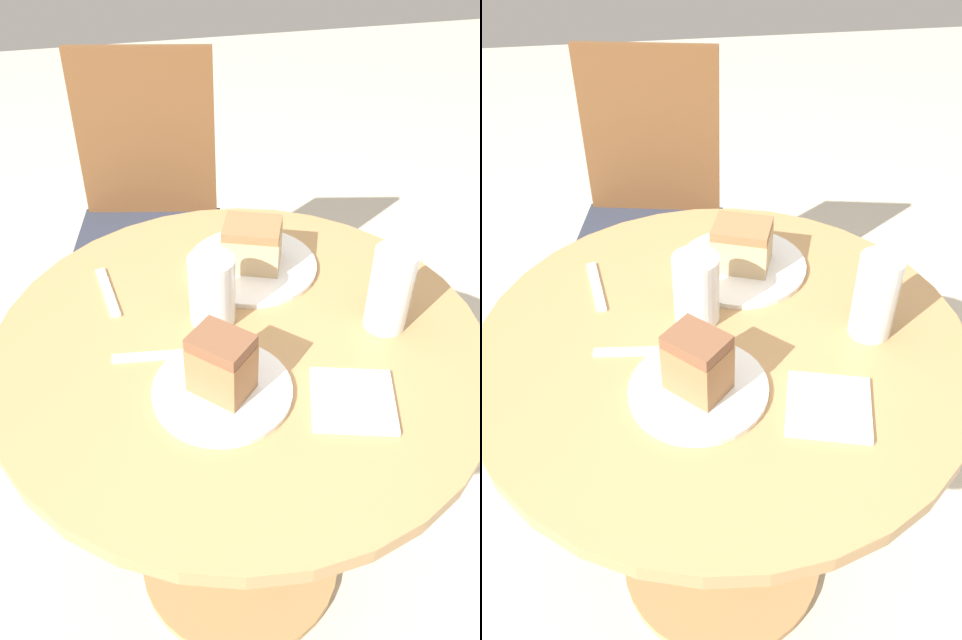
{
  "view_description": "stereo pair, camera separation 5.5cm",
  "coord_description": "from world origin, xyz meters",
  "views": [
    {
      "loc": [
        -0.16,
        -0.75,
        1.45
      ],
      "look_at": [
        0.0,
        0.0,
        0.78
      ],
      "focal_mm": 35.0,
      "sensor_mm": 36.0,
      "label": 1
    },
    {
      "loc": [
        -0.11,
        -0.76,
        1.45
      ],
      "look_at": [
        0.0,
        0.0,
        0.78
      ],
      "focal_mm": 35.0,
      "sensor_mm": 36.0,
      "label": 2
    }
  ],
  "objects": [
    {
      "name": "cake_slice_near",
      "position": [
        -0.05,
        -0.11,
        0.8
      ],
      "size": [
        0.11,
        0.11,
        0.1
      ],
      "rotation": [
        0.0,
        0.0,
        3.94
      ],
      "color": "#9E6B42",
      "rests_on": "plate_near"
    },
    {
      "name": "glass_lemonade",
      "position": [
        0.25,
        -0.02,
        0.81
      ],
      "size": [
        0.07,
        0.07,
        0.15
      ],
      "color": "beige",
      "rests_on": "table"
    },
    {
      "name": "plate_far",
      "position": [
        0.06,
        0.19,
        0.74
      ],
      "size": [
        0.25,
        0.25,
        0.01
      ],
      "color": "white",
      "rests_on": "table"
    },
    {
      "name": "cake_slice_far",
      "position": [
        0.06,
        0.19,
        0.79
      ],
      "size": [
        0.13,
        0.12,
        0.09
      ],
      "rotation": [
        0.0,
        0.0,
        1.22
      ],
      "color": "tan",
      "rests_on": "plate_far"
    },
    {
      "name": "glass_water",
      "position": [
        -0.04,
        0.06,
        0.79
      ],
      "size": [
        0.08,
        0.08,
        0.13
      ],
      "color": "silver",
      "rests_on": "table"
    },
    {
      "name": "plate_near",
      "position": [
        -0.05,
        -0.11,
        0.74
      ],
      "size": [
        0.22,
        0.22,
        0.01
      ],
      "color": "white",
      "rests_on": "table"
    },
    {
      "name": "chair",
      "position": [
        -0.1,
        0.77,
        0.49
      ],
      "size": [
        0.48,
        0.49,
        0.94
      ],
      "rotation": [
        0.0,
        0.0,
        -0.2
      ],
      "color": "brown",
      "rests_on": "ground_plane"
    },
    {
      "name": "fork",
      "position": [
        -0.14,
        -0.02,
        0.74
      ],
      "size": [
        0.15,
        0.03,
        0.0
      ],
      "rotation": [
        0.0,
        0.0,
        3.03
      ],
      "color": "silver",
      "rests_on": "table"
    },
    {
      "name": "table",
      "position": [
        0.0,
        0.0,
        0.55
      ],
      "size": [
        0.83,
        0.83,
        0.74
      ],
      "color": "tan",
      "rests_on": "ground_plane"
    },
    {
      "name": "spoon",
      "position": [
        -0.21,
        0.17,
        0.74
      ],
      "size": [
        0.04,
        0.15,
        0.0
      ],
      "rotation": [
        0.0,
        0.0,
        1.72
      ],
      "color": "silver",
      "rests_on": "table"
    },
    {
      "name": "napkin_stack",
      "position": [
        0.14,
        -0.18,
        0.74
      ],
      "size": [
        0.15,
        0.15,
        0.01
      ],
      "rotation": [
        0.0,
        0.0,
        -0.27
      ],
      "color": "white",
      "rests_on": "table"
    },
    {
      "name": "ground_plane",
      "position": [
        0.0,
        0.0,
        0.0
      ],
      "size": [
        8.0,
        8.0,
        0.0
      ],
      "primitive_type": "plane",
      "color": "beige"
    }
  ]
}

